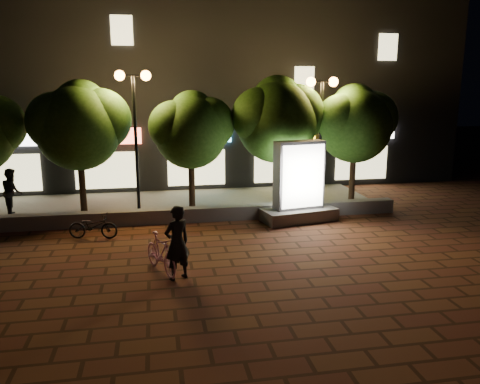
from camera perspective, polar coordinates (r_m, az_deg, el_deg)
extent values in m
plane|color=#522E19|center=(13.12, -6.02, -8.40)|extent=(80.00, 80.00, 0.00)
cube|color=slate|center=(16.84, -7.11, -2.78)|extent=(16.00, 0.45, 0.50)
cube|color=slate|center=(19.31, -7.53, -1.45)|extent=(16.00, 5.00, 0.08)
cube|color=black|center=(25.24, -8.65, 13.15)|extent=(28.00, 8.00, 10.00)
cube|color=silver|center=(22.14, -26.58, 5.86)|extent=(3.20, 0.12, 0.70)
cube|color=beige|center=(22.33, -26.21, 2.04)|extent=(2.60, 0.10, 1.60)
cube|color=#D14F33|center=(21.37, -16.18, 6.49)|extent=(3.20, 0.12, 0.70)
cube|color=beige|center=(21.57, -15.94, 2.53)|extent=(2.60, 0.10, 1.60)
cube|color=#48ADCC|center=(21.35, -5.37, 6.92)|extent=(3.20, 0.12, 0.70)
cube|color=beige|center=(21.54, -5.29, 2.95)|extent=(2.60, 0.10, 1.60)
cube|color=#FFBA07|center=(22.06, 5.11, 7.10)|extent=(3.20, 0.12, 0.70)
cube|color=beige|center=(22.25, 5.04, 3.26)|extent=(2.60, 0.10, 1.60)
cube|color=silver|center=(23.44, 14.66, 7.07)|extent=(3.20, 0.12, 0.70)
cube|color=beige|center=(23.62, 14.46, 3.45)|extent=(2.60, 0.10, 1.60)
cube|color=beige|center=(21.32, -14.12, 18.45)|extent=(0.90, 0.10, 1.20)
cube|color=beige|center=(22.25, 7.79, 13.28)|extent=(0.90, 0.10, 1.20)
cube|color=beige|center=(23.85, 17.47, 16.39)|extent=(0.90, 0.10, 1.20)
cylinder|color=#322113|center=(18.15, -18.56, 1.02)|extent=(0.24, 0.24, 2.34)
sphere|color=#2D581A|center=(17.88, -19.00, 7.29)|extent=(3.00, 3.00, 3.00)
sphere|color=#2D581A|center=(17.96, -16.59, 8.43)|extent=(2.25, 2.25, 2.25)
sphere|color=#2D581A|center=(17.83, -21.29, 7.91)|extent=(2.10, 2.10, 2.10)
sphere|color=#2D581A|center=(18.17, -18.70, 9.76)|extent=(1.95, 1.95, 1.95)
cylinder|color=#322113|center=(18.02, -5.86, 1.31)|extent=(0.24, 0.24, 2.21)
sphere|color=#2D581A|center=(17.75, -6.00, 7.16)|extent=(2.70, 2.70, 2.70)
sphere|color=#2D581A|center=(17.99, -3.90, 8.23)|extent=(2.03, 2.03, 2.02)
sphere|color=#2D581A|center=(17.55, -7.97, 7.87)|extent=(1.89, 1.89, 1.89)
sphere|color=#2D581A|center=(18.06, -5.81, 9.40)|extent=(1.76, 1.76, 1.76)
cylinder|color=#322113|center=(18.54, 4.35, 2.01)|extent=(0.24, 0.24, 2.43)
sphere|color=#2D581A|center=(18.27, 4.46, 8.40)|extent=(3.10, 3.10, 3.10)
sphere|color=#2D581A|center=(18.66, 6.65, 9.36)|extent=(2.33, 2.33, 2.33)
sphere|color=#2D581A|center=(17.95, 2.42, 9.15)|extent=(2.17, 2.17, 2.17)
sphere|color=#2D581A|center=(18.60, 4.53, 10.86)|extent=(2.01, 2.02, 2.02)
cylinder|color=#322113|center=(19.60, 13.45, 2.07)|extent=(0.24, 0.24, 2.29)
sphere|color=#2D581A|center=(19.35, 13.74, 7.75)|extent=(2.90, 2.90, 2.90)
sphere|color=#2D581A|center=(19.82, 15.49, 8.63)|extent=(2.18, 2.17, 2.17)
sphere|color=#2D581A|center=(18.94, 12.14, 8.48)|extent=(2.03, 2.03, 2.03)
sphere|color=#2D581A|center=(19.67, 13.70, 9.94)|extent=(1.89, 1.88, 1.88)
cylinder|color=black|center=(17.56, -12.46, 5.41)|extent=(0.12, 0.12, 5.00)
cylinder|color=black|center=(17.44, -12.85, 13.58)|extent=(0.90, 0.08, 0.08)
sphere|color=#FF963F|center=(17.46, -14.37, 13.50)|extent=(0.36, 0.36, 0.36)
sphere|color=#FF963F|center=(17.43, -11.33, 13.65)|extent=(0.36, 0.36, 0.36)
cylinder|color=black|center=(18.67, 9.65, 5.63)|extent=(0.12, 0.12, 4.80)
cylinder|color=black|center=(18.55, 9.92, 13.00)|extent=(0.90, 0.08, 0.08)
sphere|color=#FF963F|center=(18.40, 8.57, 13.06)|extent=(0.36, 0.36, 0.36)
sphere|color=#FF963F|center=(18.71, 11.25, 12.95)|extent=(0.36, 0.36, 0.36)
cube|color=slate|center=(17.09, 7.01, -2.66)|extent=(2.84, 1.79, 0.44)
cube|color=#4C4C51|center=(16.77, 7.14, 2.06)|extent=(1.84, 0.93, 2.42)
cube|color=white|center=(16.50, 7.66, 1.87)|extent=(1.57, 0.34, 2.20)
cube|color=white|center=(17.05, 6.63, 2.24)|extent=(1.57, 0.34, 2.20)
imported|color=pink|center=(12.33, -9.57, -7.34)|extent=(1.12, 1.76, 1.03)
imported|color=black|center=(11.73, -7.61, -6.12)|extent=(0.82, 0.73, 1.88)
imported|color=black|center=(15.56, -17.36, -3.97)|extent=(1.61, 0.81, 0.81)
imported|color=black|center=(19.15, -25.88, 0.04)|extent=(0.93, 1.03, 1.73)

